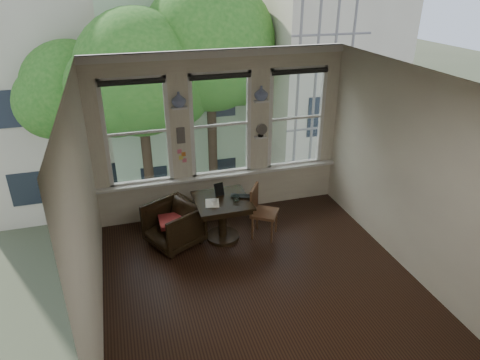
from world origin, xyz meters
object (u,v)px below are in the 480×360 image
object	(u,v)px
mug	(214,202)
armchair_left	(174,225)
side_chair_right	(265,213)
laptop	(241,198)
table	(222,219)

from	to	relation	value
mug	armchair_left	bearing A→B (deg)	163.80
side_chair_right	armchair_left	bearing A→B (deg)	116.11
laptop	mug	xyz separation A→B (m)	(-0.48, -0.08, 0.03)
table	armchair_left	distance (m)	0.82
armchair_left	mug	distance (m)	0.81
armchair_left	laptop	bearing A→B (deg)	57.08
table	mug	bearing A→B (deg)	-141.99
table	laptop	size ratio (longest dim) A/B	2.54
side_chair_right	mug	bearing A→B (deg)	123.08
table	mug	size ratio (longest dim) A/B	8.96
armchair_left	table	bearing A→B (deg)	58.43
side_chair_right	laptop	world-z (taller)	side_chair_right
table	laptop	distance (m)	0.50
table	laptop	xyz separation A→B (m)	(0.31, -0.05, 0.39)
side_chair_right	laptop	bearing A→B (deg)	111.23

